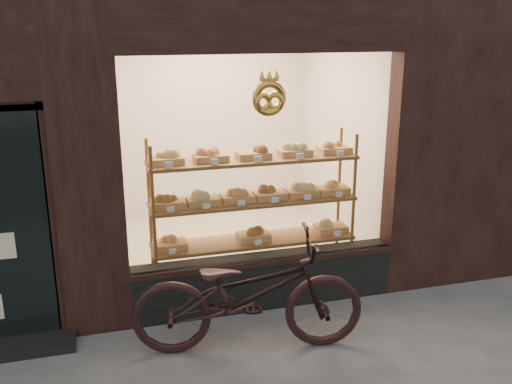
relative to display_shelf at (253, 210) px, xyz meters
name	(u,v)px	position (x,y,z in m)	size (l,w,h in m)	color
display_shelf	(253,210)	(0.00, 0.00, 0.00)	(2.20, 0.45, 1.70)	brown
bicycle	(248,294)	(-0.38, -1.17, -0.36)	(0.71, 2.04, 1.07)	black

